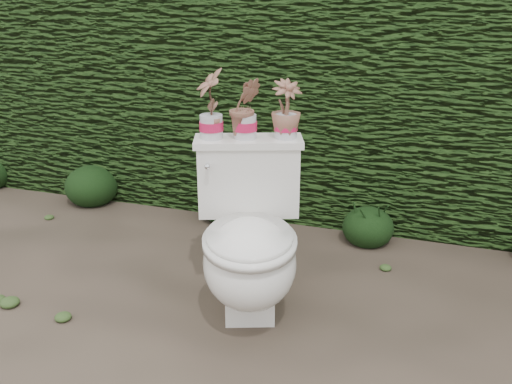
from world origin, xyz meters
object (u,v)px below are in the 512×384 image
(toilet, at_px, (249,243))
(potted_plant_center, at_px, (245,110))
(potted_plant_right, at_px, (286,111))
(potted_plant_left, at_px, (211,106))

(toilet, height_order, potted_plant_center, potted_plant_center)
(potted_plant_right, bearing_deg, toilet, -148.17)
(potted_plant_center, height_order, potted_plant_right, potted_plant_center)
(potted_plant_right, bearing_deg, potted_plant_center, 157.48)
(toilet, distance_m, potted_plant_left, 0.64)
(potted_plant_center, bearing_deg, potted_plant_left, 168.39)
(potted_plant_center, relative_size, potted_plant_right, 1.05)
(toilet, bearing_deg, potted_plant_left, 125.17)
(toilet, xyz_separation_m, potted_plant_left, (-0.24, 0.17, 0.57))
(toilet, distance_m, potted_plant_center, 0.60)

